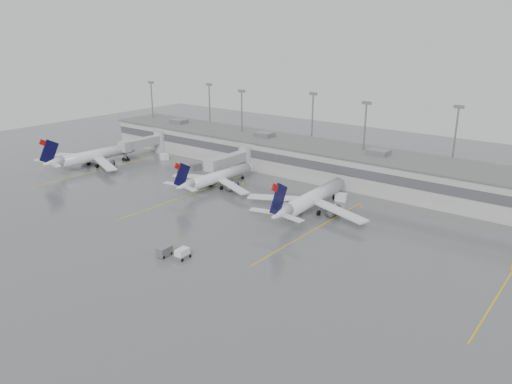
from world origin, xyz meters
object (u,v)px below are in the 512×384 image
Objects in this scene: jet_mid_left at (217,177)px; baggage_tug at (182,255)px; jet_mid_right at (311,198)px; jet_far_left at (94,155)px.

jet_mid_left is 9.57× the size of baggage_tug.
jet_mid_left is 27.73m from jet_mid_right.
jet_mid_left is at bearing 10.81° from jet_far_left.
jet_mid_right is at bearing 0.59° from jet_mid_left.
baggage_tug is at bearing -54.41° from jet_mid_left.
jet_mid_right reaches higher than baggage_tug.
jet_far_left is 1.00× the size of jet_mid_right.
jet_mid_left is at bearing 119.43° from baggage_tug.
jet_far_left reaches higher than jet_mid_left.
jet_far_left is 69.49m from jet_mid_right.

